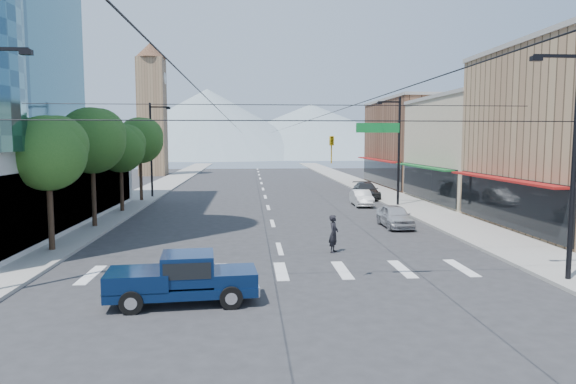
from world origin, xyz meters
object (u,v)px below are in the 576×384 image
(parked_car_mid, at_px, (361,198))
(parked_car_far, at_px, (366,191))
(parked_car_near, at_px, (395,216))
(pedestrian, at_px, (334,234))
(pickup_truck, at_px, (182,278))

(parked_car_mid, xyz_separation_m, parked_car_far, (1.54, 5.06, 0.09))
(parked_car_near, xyz_separation_m, parked_car_mid, (0.19, 10.64, -0.04))
(parked_car_far, bearing_deg, parked_car_mid, -103.90)
(parked_car_near, distance_m, parked_car_far, 15.80)
(pedestrian, bearing_deg, pickup_truck, 163.31)
(pedestrian, bearing_deg, parked_car_near, -12.19)
(pickup_truck, bearing_deg, pedestrian, 44.46)
(pedestrian, bearing_deg, parked_car_mid, 7.24)
(pedestrian, relative_size, parked_car_near, 0.45)
(parked_car_mid, relative_size, parked_car_far, 0.78)
(pedestrian, distance_m, parked_car_far, 23.67)
(pickup_truck, bearing_deg, parked_car_mid, 60.10)
(pedestrian, distance_m, parked_car_near, 8.62)
(pedestrian, bearing_deg, parked_car_far, 7.19)
(pedestrian, relative_size, parked_car_far, 0.36)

